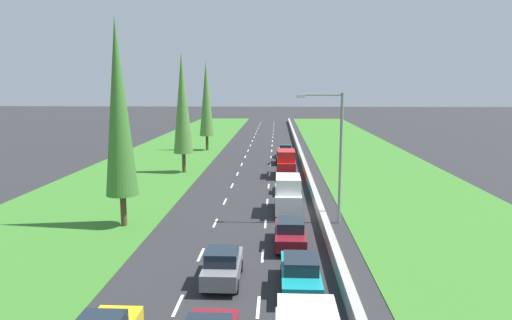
% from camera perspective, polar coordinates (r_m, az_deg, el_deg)
% --- Properties ---
extents(ground_plane, '(300.00, 300.00, 0.00)m').
position_cam_1_polar(ground_plane, '(63.98, 0.38, 0.79)').
color(ground_plane, '#28282B').
rests_on(ground_plane, ground).
extents(grass_verge_left, '(14.00, 140.00, 0.04)m').
position_cam_1_polar(grass_verge_left, '(65.70, -10.71, 0.87)').
color(grass_verge_left, '#387528').
rests_on(grass_verge_left, ground).
extents(grass_verge_right, '(14.00, 140.00, 0.04)m').
position_cam_1_polar(grass_verge_right, '(65.02, 13.12, 0.71)').
color(grass_verge_right, '#387528').
rests_on(grass_verge_right, ground).
extents(median_barrier, '(0.44, 120.00, 0.85)m').
position_cam_1_polar(median_barrier, '(63.95, 5.49, 1.13)').
color(median_barrier, '#9E9B93').
rests_on(median_barrier, ground).
extents(lane_markings, '(3.64, 116.00, 0.01)m').
position_cam_1_polar(lane_markings, '(63.98, 0.38, 0.80)').
color(lane_markings, white).
rests_on(lane_markings, ground).
extents(teal_sedan_right_lane, '(1.82, 4.50, 1.64)m').
position_cam_1_polar(teal_sedan_right_lane, '(21.83, 5.60, -13.98)').
color(teal_sedan_right_lane, teal).
rests_on(teal_sedan_right_lane, ground).
extents(maroon_sedan_right_lane, '(1.82, 4.50, 1.64)m').
position_cam_1_polar(maroon_sedan_right_lane, '(27.30, 4.31, -9.13)').
color(maroon_sedan_right_lane, maroon).
rests_on(maroon_sedan_right_lane, ground).
extents(white_van_right_lane_fourth, '(1.96, 4.90, 2.82)m').
position_cam_1_polar(white_van_right_lane_fourth, '(34.15, 4.03, -4.34)').
color(white_van_right_lane_fourth, white).
rests_on(white_van_right_lane_fourth, ground).
extents(teal_hatchback_right_lane, '(1.74, 3.90, 1.72)m').
position_cam_1_polar(teal_hatchback_right_lane, '(40.71, 4.21, -2.93)').
color(teal_hatchback_right_lane, teal).
rests_on(teal_hatchback_right_lane, ground).
extents(red_van_right_lane, '(1.96, 4.90, 2.82)m').
position_cam_1_polar(red_van_right_lane, '(47.79, 3.80, -0.42)').
color(red_van_right_lane, red).
rests_on(red_van_right_lane, ground).
extents(grey_hatchback_centre_lane, '(1.74, 3.90, 1.72)m').
position_cam_1_polar(grey_hatchback_centre_lane, '(22.56, -4.22, -13.11)').
color(grey_hatchback_centre_lane, slate).
rests_on(grey_hatchback_centre_lane, ground).
extents(black_hatchback_right_lane, '(1.74, 3.90, 1.72)m').
position_cam_1_polar(black_hatchback_right_lane, '(55.63, 3.42, 0.37)').
color(black_hatchback_right_lane, black).
rests_on(black_hatchback_right_lane, ground).
extents(silver_hatchback_right_lane, '(1.74, 3.90, 1.72)m').
position_cam_1_polar(silver_hatchback_right_lane, '(60.92, 3.69, 1.14)').
color(silver_hatchback_right_lane, silver).
rests_on(silver_hatchback_right_lane, ground).
extents(poplar_tree_second, '(2.15, 2.15, 13.86)m').
position_cam_1_polar(poplar_tree_second, '(31.10, -16.89, 6.23)').
color(poplar_tree_second, '#4C3823').
rests_on(poplar_tree_second, ground).
extents(poplar_tree_third, '(2.13, 2.13, 13.01)m').
position_cam_1_polar(poplar_tree_third, '(49.82, -9.24, 7.00)').
color(poplar_tree_third, '#4C3823').
rests_on(poplar_tree_third, ground).
extents(poplar_tree_fourth, '(2.13, 2.13, 13.02)m').
position_cam_1_polar(poplar_tree_fourth, '(67.13, -6.26, 7.62)').
color(poplar_tree_fourth, '#4C3823').
rests_on(poplar_tree_fourth, ground).
extents(street_light_mast, '(3.20, 0.28, 9.00)m').
position_cam_1_polar(street_light_mast, '(31.22, 9.99, 1.42)').
color(street_light_mast, gray).
rests_on(street_light_mast, ground).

